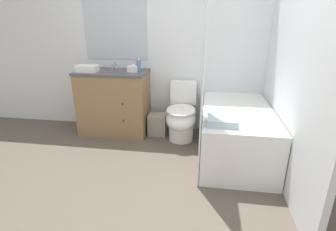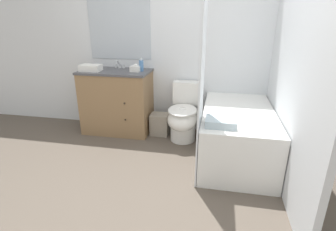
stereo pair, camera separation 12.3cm
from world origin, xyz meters
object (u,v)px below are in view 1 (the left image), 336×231
object	(u,v)px
vanity_cabinet	(114,102)
soap_dispenser	(139,66)
toilet	(181,116)
bathtub	(236,132)
wastebasket	(158,124)
tissue_box	(133,69)
sink_faucet	(116,66)
hand_towel_folded	(87,68)
bath_towel_folded	(222,121)

from	to	relation	value
vanity_cabinet	soap_dispenser	distance (m)	0.63
toilet	bathtub	world-z (taller)	toilet
wastebasket	tissue_box	bearing A→B (deg)	177.11
bathtub	sink_faucet	bearing A→B (deg)	158.97
tissue_box	soap_dispenser	size ratio (longest dim) A/B	0.81
toilet	tissue_box	world-z (taller)	tissue_box
sink_faucet	tissue_box	bearing A→B (deg)	-30.69
vanity_cabinet	wastebasket	xyz separation A→B (m)	(0.62, -0.02, -0.30)
wastebasket	toilet	bearing A→B (deg)	-17.17
sink_faucet	hand_towel_folded	size ratio (longest dim) A/B	0.53
bath_towel_folded	wastebasket	bearing A→B (deg)	131.58
vanity_cabinet	hand_towel_folded	world-z (taller)	hand_towel_folded
tissue_box	wastebasket	bearing A→B (deg)	-2.89
toilet	hand_towel_folded	size ratio (longest dim) A/B	2.74
vanity_cabinet	sink_faucet	bearing A→B (deg)	90.00
sink_faucet	wastebasket	distance (m)	1.00
sink_faucet	soap_dispenser	world-z (taller)	soap_dispenser
tissue_box	soap_dispenser	xyz separation A→B (m)	(0.07, 0.02, 0.04)
sink_faucet	toilet	distance (m)	1.16
toilet	soap_dispenser	xyz separation A→B (m)	(-0.59, 0.14, 0.63)
soap_dispenser	bath_towel_folded	distance (m)	1.48
bathtub	bath_towel_folded	bearing A→B (deg)	-112.11
vanity_cabinet	bath_towel_folded	xyz separation A→B (m)	(1.43, -0.94, 0.16)
tissue_box	bath_towel_folded	size ratio (longest dim) A/B	0.49
wastebasket	soap_dispenser	xyz separation A→B (m)	(-0.25, 0.04, 0.81)
bathtub	bath_towel_folded	size ratio (longest dim) A/B	4.87
vanity_cabinet	hand_towel_folded	bearing A→B (deg)	-161.53
tissue_box	hand_towel_folded	size ratio (longest dim) A/B	0.53
sink_faucet	hand_towel_folded	distance (m)	0.41
hand_towel_folded	bathtub	bearing A→B (deg)	-10.36
vanity_cabinet	wastebasket	size ratio (longest dim) A/B	3.16
bathtub	soap_dispenser	distance (m)	1.51
bathtub	hand_towel_folded	world-z (taller)	hand_towel_folded
wastebasket	bath_towel_folded	bearing A→B (deg)	-48.42
tissue_box	soap_dispenser	bearing A→B (deg)	15.65
toilet	hand_towel_folded	distance (m)	1.39
soap_dispenser	bathtub	bearing A→B (deg)	-20.47
vanity_cabinet	sink_faucet	world-z (taller)	sink_faucet
tissue_box	hand_towel_folded	world-z (taller)	tissue_box
vanity_cabinet	soap_dispenser	world-z (taller)	soap_dispenser
sink_faucet	tissue_box	xyz separation A→B (m)	(0.30, -0.18, 0.00)
soap_dispenser	hand_towel_folded	distance (m)	0.68
sink_faucet	hand_towel_folded	bearing A→B (deg)	-137.49
sink_faucet	hand_towel_folded	world-z (taller)	sink_faucet
vanity_cabinet	bath_towel_folded	distance (m)	1.72
hand_towel_folded	bath_towel_folded	bearing A→B (deg)	-25.83
soap_dispenser	bath_towel_folded	world-z (taller)	soap_dispenser
wastebasket	tissue_box	size ratio (longest dim) A/B	2.11
soap_dispenser	bath_towel_folded	bearing A→B (deg)	-41.93
bathtub	hand_towel_folded	distance (m)	2.06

